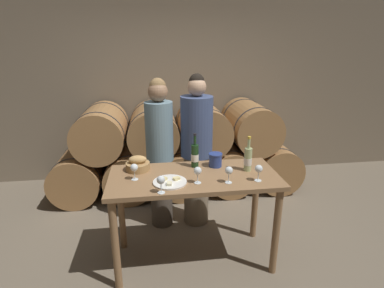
% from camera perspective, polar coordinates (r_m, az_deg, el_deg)
% --- Properties ---
extents(ground_plane, '(10.00, 10.00, 0.00)m').
position_cam_1_polar(ground_plane, '(3.16, 0.35, -20.91)').
color(ground_plane, '#726654').
extents(stone_wall_back, '(10.00, 0.12, 3.20)m').
position_cam_1_polar(stone_wall_back, '(4.60, -3.51, 13.44)').
color(stone_wall_back, '#7F705B').
rests_on(stone_wall_back, ground_plane).
extents(barrel_stack, '(3.39, 0.97, 1.24)m').
position_cam_1_polar(barrel_stack, '(4.23, -2.60, -1.20)').
color(barrel_stack, '#9E7042').
rests_on(barrel_stack, ground_plane).
extents(tasting_table, '(1.51, 0.67, 0.89)m').
position_cam_1_polar(tasting_table, '(2.74, 0.39, -8.55)').
color(tasting_table, olive).
rests_on(tasting_table, ground_plane).
extents(person_left, '(0.30, 0.30, 1.68)m').
position_cam_1_polar(person_left, '(3.28, -6.11, -1.69)').
color(person_left, '#4C4238').
rests_on(person_left, ground_plane).
extents(person_right, '(0.35, 0.35, 1.72)m').
position_cam_1_polar(person_right, '(3.31, 0.86, -1.42)').
color(person_right, '#756651').
rests_on(person_right, ground_plane).
extents(wine_bottle_red, '(0.07, 0.07, 0.33)m').
position_cam_1_polar(wine_bottle_red, '(2.82, 0.55, -2.19)').
color(wine_bottle_red, '#193819').
rests_on(wine_bottle_red, tasting_table).
extents(wine_bottle_white, '(0.07, 0.07, 0.33)m').
position_cam_1_polar(wine_bottle_white, '(2.78, 10.61, -2.83)').
color(wine_bottle_white, '#ADBC7F').
rests_on(wine_bottle_white, tasting_table).
extents(blue_crock, '(0.13, 0.13, 0.13)m').
position_cam_1_polar(blue_crock, '(2.85, 4.49, -2.93)').
color(blue_crock, navy).
rests_on(blue_crock, tasting_table).
extents(bread_basket, '(0.22, 0.22, 0.14)m').
position_cam_1_polar(bread_basket, '(2.82, -10.29, -3.86)').
color(bread_basket, '#A87F4C').
rests_on(bread_basket, tasting_table).
extents(cheese_plate, '(0.29, 0.29, 0.04)m').
position_cam_1_polar(cheese_plate, '(2.55, -4.25, -7.20)').
color(cheese_plate, white).
rests_on(cheese_plate, tasting_table).
extents(wine_glass_far_left, '(0.07, 0.07, 0.15)m').
position_cam_1_polar(wine_glass_far_left, '(2.60, -10.97, -4.54)').
color(wine_glass_far_left, white).
rests_on(wine_glass_far_left, tasting_table).
extents(wine_glass_left, '(0.07, 0.07, 0.15)m').
position_cam_1_polar(wine_glass_left, '(2.35, -5.95, -6.93)').
color(wine_glass_left, white).
rests_on(wine_glass_left, tasting_table).
extents(wine_glass_center, '(0.07, 0.07, 0.15)m').
position_cam_1_polar(wine_glass_center, '(2.50, 1.10, -5.23)').
color(wine_glass_center, white).
rests_on(wine_glass_center, tasting_table).
extents(wine_glass_right, '(0.07, 0.07, 0.15)m').
position_cam_1_polar(wine_glass_right, '(2.52, 7.04, -5.14)').
color(wine_glass_right, white).
rests_on(wine_glass_right, tasting_table).
extents(wine_glass_far_right, '(0.07, 0.07, 0.15)m').
position_cam_1_polar(wine_glass_far_right, '(2.60, 12.59, -4.72)').
color(wine_glass_far_right, white).
rests_on(wine_glass_far_right, tasting_table).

